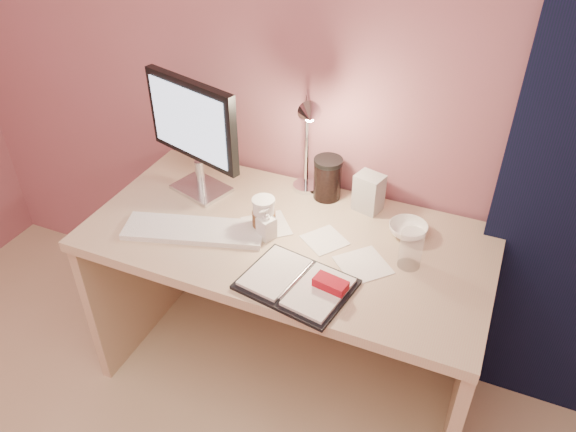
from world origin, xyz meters
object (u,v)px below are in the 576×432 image
at_px(keyboard, 194,230).
at_px(clear_cup, 411,249).
at_px(planner, 299,283).
at_px(coffee_cup, 264,216).
at_px(dark_jar, 327,180).
at_px(desk, 295,270).
at_px(product_box, 369,193).
at_px(desk_lamp, 285,135).
at_px(monitor, 195,127).
at_px(lotion_bottle, 266,223).
at_px(bowl, 408,230).

xyz_separation_m(keyboard, clear_cup, (0.73, 0.13, 0.06)).
relative_size(planner, coffee_cup, 2.80).
bearing_deg(dark_jar, desk, -102.39).
xyz_separation_m(planner, dark_jar, (-0.09, 0.50, 0.06)).
xyz_separation_m(keyboard, product_box, (0.51, 0.38, 0.06)).
relative_size(clear_cup, desk_lamp, 0.30).
height_order(keyboard, desk_lamp, desk_lamp).
relative_size(product_box, desk_lamp, 0.33).
bearing_deg(monitor, product_box, 29.06).
bearing_deg(planner, lotion_bottle, 146.69).
height_order(coffee_cup, lotion_bottle, coffee_cup).
bearing_deg(clear_cup, desk, 171.37).
bearing_deg(dark_jar, desk_lamp, -151.17).
xyz_separation_m(desk, keyboard, (-0.30, -0.19, 0.24)).
xyz_separation_m(desk, lotion_bottle, (-0.06, -0.11, 0.29)).
distance_m(keyboard, bowl, 0.74).
relative_size(monitor, product_box, 3.14).
xyz_separation_m(coffee_cup, dark_jar, (0.13, 0.28, 0.01)).
xyz_separation_m(dark_jar, product_box, (0.17, -0.02, -0.00)).
relative_size(coffee_cup, clear_cup, 1.01).
distance_m(desk, product_box, 0.41).
distance_m(bowl, lotion_bottle, 0.49).
height_order(lotion_bottle, product_box, product_box).
relative_size(bowl, lotion_bottle, 1.12).
height_order(keyboard, bowl, bowl).
distance_m(monitor, bowl, 0.84).
xyz_separation_m(planner, desk_lamp, (-0.23, 0.42, 0.26)).
bearing_deg(product_box, clear_cup, -34.06).
bearing_deg(coffee_cup, clear_cup, 2.04).
xyz_separation_m(desk, dark_jar, (0.04, 0.20, 0.30)).
bearing_deg(coffee_cup, dark_jar, 65.68).
bearing_deg(product_box, desk, -123.25).
bearing_deg(monitor, planner, -15.32).
bearing_deg(coffee_cup, desk, 44.42).
height_order(keyboard, lotion_bottle, lotion_bottle).
distance_m(planner, product_box, 0.49).
xyz_separation_m(bowl, product_box, (-0.17, 0.09, 0.05)).
height_order(coffee_cup, product_box, product_box).
distance_m(desk, planner, 0.41).
bearing_deg(planner, keyboard, 176.03).
bearing_deg(lotion_bottle, product_box, 48.12).
relative_size(monitor, coffee_cup, 3.44).
distance_m(planner, dark_jar, 0.51).
bearing_deg(dark_jar, lotion_bottle, -108.15).
distance_m(planner, coffee_cup, 0.31).
bearing_deg(product_box, planner, -83.15).
relative_size(desk, planner, 3.82).
xyz_separation_m(monitor, dark_jar, (0.46, 0.15, -0.20)).
distance_m(clear_cup, desk_lamp, 0.59).
height_order(clear_cup, desk_lamp, desk_lamp).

